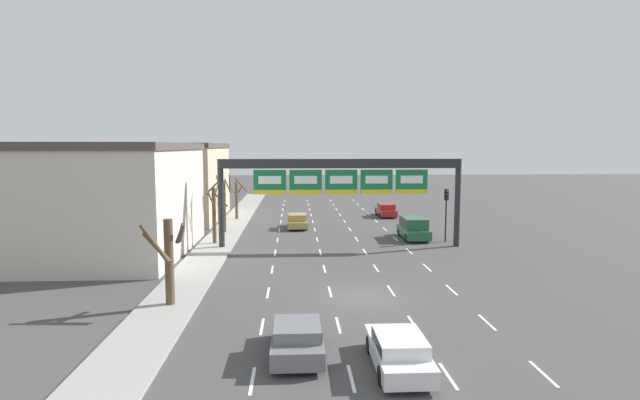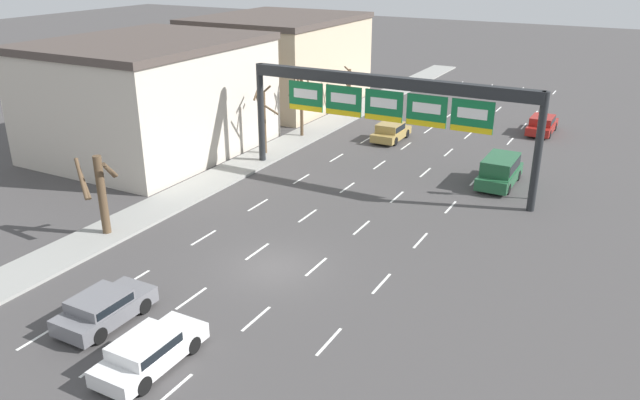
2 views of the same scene
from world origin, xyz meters
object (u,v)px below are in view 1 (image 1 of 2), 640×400
car_grey (297,337)px  tree_bare_third (214,211)px  car_white (399,350)px  tree_bare_closest (168,256)px  suv_green (413,227)px  car_gold (297,221)px  tree_bare_furthest (237,198)px  traffic_light_near_gantry (446,204)px  car_red (386,210)px  sign_gantry (341,175)px  tree_bare_second (224,201)px

car_grey → tree_bare_third: size_ratio=0.83×
car_white → tree_bare_closest: size_ratio=1.04×
suv_green → tree_bare_closest: 23.55m
car_gold → tree_bare_furthest: size_ratio=0.92×
car_white → tree_bare_third: 24.69m
traffic_light_near_gantry → car_gold: bearing=148.7°
car_red → car_grey: 37.88m
tree_bare_closest → suv_green: bearing=47.1°
suv_green → car_grey: size_ratio=1.17×
car_gold → suv_green: 11.34m
tree_bare_third → tree_bare_furthest: 13.26m
tree_bare_closest → tree_bare_furthest: tree_bare_furthest is taller
sign_gantry → tree_bare_second: bearing=145.7°
suv_green → traffic_light_near_gantry: size_ratio=1.07×
car_gold → suv_green: size_ratio=0.87×
tree_bare_closest → car_gold: bearing=74.7°
car_red → tree_bare_third: bearing=-137.1°
car_grey → tree_bare_second: 27.21m
suv_green → tree_bare_furthest: size_ratio=1.06×
sign_gantry → car_white: size_ratio=4.31×
tree_bare_third → tree_bare_furthest: (0.27, 13.25, -0.32)m
car_red → tree_bare_closest: size_ratio=1.07×
traffic_light_near_gantry → tree_bare_closest: (-18.29, -15.72, -0.58)m
sign_gantry → tree_bare_closest: sign_gantry is taller
car_red → tree_bare_closest: 34.69m
tree_bare_third → tree_bare_second: bearing=89.3°
tree_bare_furthest → car_white: bearing=-74.9°
suv_green → traffic_light_near_gantry: bearing=-33.1°
sign_gantry → suv_green: size_ratio=4.02×
traffic_light_near_gantry → tree_bare_second: size_ratio=0.84×
car_grey → traffic_light_near_gantry: traffic_light_near_gantry is taller
car_gold → tree_bare_third: size_ratio=0.84×
car_red → car_gold: car_red is taller
tree_bare_second → suv_green: bearing=-11.5°
car_white → car_red: 38.37m
car_white → car_red: (6.53, 37.81, 0.07)m
car_gold → sign_gantry: bearing=-70.4°
car_red → traffic_light_near_gantry: 15.26m
traffic_light_near_gantry → car_grey: bearing=-119.4°
car_red → tree_bare_second: size_ratio=0.87×
car_grey → tree_bare_third: 22.26m
tree_bare_third → suv_green: bearing=6.5°
car_white → car_gold: 30.38m
car_gold → traffic_light_near_gantry: bearing=-31.3°
car_white → car_gold: car_gold is taller
traffic_light_near_gantry → tree_bare_closest: 24.12m
car_white → traffic_light_near_gantry: (8.66, 22.88, 2.40)m
car_gold → tree_bare_second: bearing=-158.7°
car_white → suv_green: suv_green is taller
tree_bare_second → car_gold: bearing=21.3°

